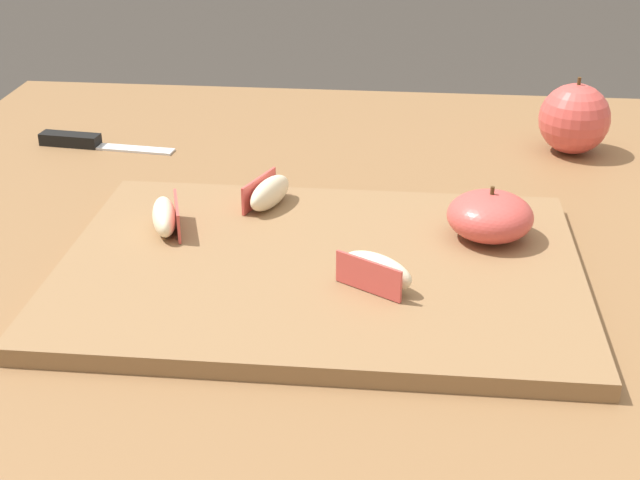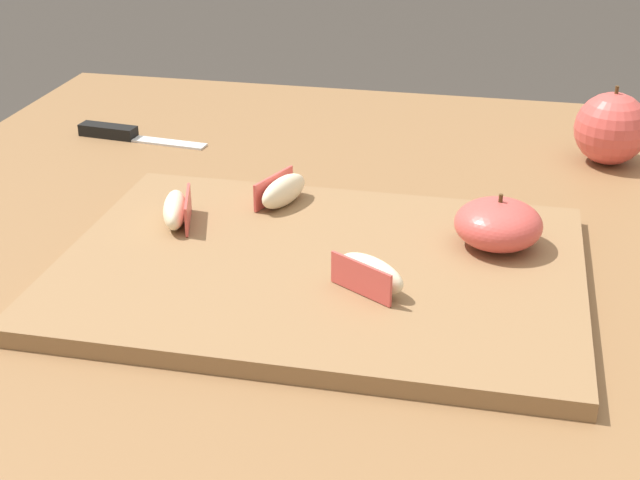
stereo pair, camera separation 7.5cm
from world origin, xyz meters
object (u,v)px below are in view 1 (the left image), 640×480
at_px(apple_wedge_left, 165,216).
at_px(apple_wedge_front, 376,271).
at_px(apple_half_skin_up, 490,216).
at_px(apple_wedge_right, 269,193).
at_px(paring_knife, 81,141).
at_px(whole_apple_pink_lady, 574,119).
at_px(cutting_board, 320,269).

bearing_deg(apple_wedge_left, apple_wedge_front, -23.91).
distance_m(apple_half_skin_up, apple_wedge_right, 0.21).
distance_m(apple_wedge_left, apple_wedge_right, 0.10).
relative_size(apple_wedge_left, paring_knife, 0.42).
bearing_deg(apple_wedge_left, paring_knife, 123.84).
distance_m(apple_wedge_right, whole_apple_pink_lady, 0.38).
height_order(apple_wedge_front, whole_apple_pink_lady, whole_apple_pink_lady).
bearing_deg(apple_wedge_left, apple_half_skin_up, 3.11).
relative_size(cutting_board, apple_wedge_left, 6.44).
xyz_separation_m(cutting_board, whole_apple_pink_lady, (0.25, 0.33, 0.03)).
distance_m(cutting_board, apple_wedge_left, 0.15).
bearing_deg(apple_wedge_right, apple_wedge_left, -142.87).
bearing_deg(apple_half_skin_up, cutting_board, -156.83).
height_order(cutting_board, apple_wedge_right, apple_wedge_right).
distance_m(apple_wedge_left, apple_wedge_front, 0.21).
relative_size(cutting_board, whole_apple_pink_lady, 4.96).
height_order(apple_half_skin_up, apple_wedge_left, apple_half_skin_up).
relative_size(apple_wedge_right, whole_apple_pink_lady, 0.77).
bearing_deg(apple_wedge_right, apple_wedge_front, -53.85).
distance_m(cutting_board, apple_wedge_right, 0.13).
height_order(cutting_board, apple_wedge_front, apple_wedge_front).
bearing_deg(apple_wedge_front, apple_wedge_right, 126.15).
bearing_deg(apple_half_skin_up, apple_wedge_right, 166.82).
height_order(apple_wedge_left, apple_wedge_right, same).
relative_size(apple_half_skin_up, apple_wedge_right, 1.12).
distance_m(apple_half_skin_up, apple_wedge_left, 0.29).
height_order(cutting_board, whole_apple_pink_lady, whole_apple_pink_lady).
bearing_deg(apple_wedge_front, apple_half_skin_up, 46.61).
relative_size(cutting_board, apple_wedge_front, 6.62).
distance_m(apple_wedge_left, whole_apple_pink_lady, 0.49).
height_order(cutting_board, apple_half_skin_up, apple_half_skin_up).
relative_size(apple_wedge_left, apple_wedge_right, 1.00).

